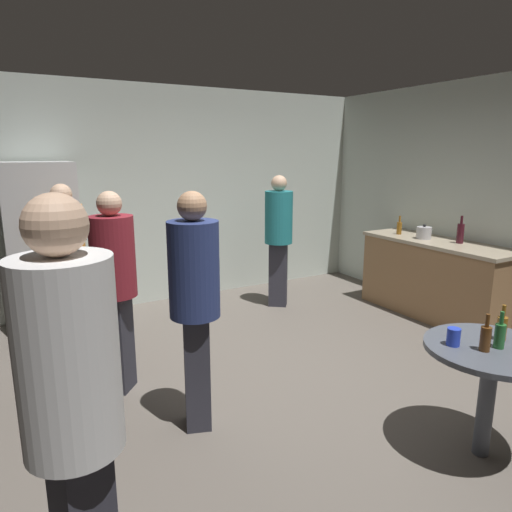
{
  "coord_description": "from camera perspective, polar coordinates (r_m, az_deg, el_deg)",
  "views": [
    {
      "loc": [
        -2.12,
        -3.03,
        1.89
      ],
      "look_at": [
        -0.23,
        0.3,
        1.03
      ],
      "focal_mm": 32.34,
      "sensor_mm": 36.0,
      "label": 1
    }
  ],
  "objects": [
    {
      "name": "foreground_table",
      "position": [
        3.24,
        27.04,
        -11.65
      ],
      "size": [
        0.8,
        0.8,
        0.73
      ],
      "color": "#4C515B",
      "rests_on": "ground_plane"
    },
    {
      "name": "wine_bottle_on_counter",
      "position": [
        5.61,
        23.96,
        2.64
      ],
      "size": [
        0.08,
        0.08,
        0.31
      ],
      "color": "#3F141E",
      "rests_on": "kitchen_counter"
    },
    {
      "name": "beer_bottle_brown",
      "position": [
        3.09,
        26.52,
        -9.02
      ],
      "size": [
        0.06,
        0.06,
        0.23
      ],
      "color": "#593314",
      "rests_on": "foreground_table"
    },
    {
      "name": "person_in_orange_shirt",
      "position": [
        4.57,
        -22.36,
        -0.22
      ],
      "size": [
        0.41,
        0.41,
        1.62
      ],
      "rotation": [
        0.0,
        0.0,
        -1.32
      ],
      "color": "#2D2D38",
      "rests_on": "ground_plane"
    },
    {
      "name": "plastic_cup_blue",
      "position": [
        3.1,
        23.24,
        -9.17
      ],
      "size": [
        0.08,
        0.08,
        0.11
      ],
      "primitive_type": "cylinder",
      "color": "blue",
      "rests_on": "foreground_table"
    },
    {
      "name": "person_in_teal_shirt",
      "position": [
        5.66,
        2.81,
        3.1
      ],
      "size": [
        0.48,
        0.48,
        1.63
      ],
      "rotation": [
        0.0,
        0.0,
        -2.24
      ],
      "color": "#2D2D38",
      "rests_on": "ground_plane"
    },
    {
      "name": "wall_back",
      "position": [
        6.07,
        -9.09,
        7.41
      ],
      "size": [
        5.32,
        0.06,
        2.7
      ],
      "primitive_type": "cube",
      "color": "beige",
      "rests_on": "ground_plane"
    },
    {
      "name": "kitchen_counter",
      "position": [
        5.79,
        21.34,
        -2.6
      ],
      "size": [
        0.64,
        1.83,
        0.9
      ],
      "color": "olive",
      "rests_on": "ground_plane"
    },
    {
      "name": "wall_side_right",
      "position": [
        5.66,
        27.9,
        5.73
      ],
      "size": [
        0.06,
        5.2,
        2.7
      ],
      "primitive_type": "cube",
      "color": "beige",
      "rests_on": "ground_plane"
    },
    {
      "name": "person_in_maroon_shirt",
      "position": [
        3.75,
        -17.12,
        -2.59
      ],
      "size": [
        0.48,
        0.48,
        1.61
      ],
      "rotation": [
        0.0,
        0.0,
        -0.7
      ],
      "color": "#2D2D38",
      "rests_on": "ground_plane"
    },
    {
      "name": "person_in_white_shirt",
      "position": [
        1.79,
        -21.75,
        -16.64
      ],
      "size": [
        0.41,
        0.41,
        1.77
      ],
      "rotation": [
        0.0,
        0.0,
        0.24
      ],
      "color": "#2D2D38",
      "rests_on": "ground_plane"
    },
    {
      "name": "person_in_navy_shirt",
      "position": [
        3.11,
        -7.6,
        -4.72
      ],
      "size": [
        0.43,
        0.43,
        1.65
      ],
      "rotation": [
        0.0,
        0.0,
        -0.33
      ],
      "color": "#2D2D38",
      "rests_on": "ground_plane"
    },
    {
      "name": "ground_plane",
      "position": [
        4.17,
        4.94,
        -15.06
      ],
      "size": [
        5.2,
        5.2,
        0.1
      ],
      "primitive_type": "cube",
      "color": "#5B544C"
    },
    {
      "name": "beer_bottle_on_counter",
      "position": [
        5.98,
        17.3,
        3.38
      ],
      "size": [
        0.06,
        0.06,
        0.23
      ],
      "color": "#8C5919",
      "rests_on": "kitchen_counter"
    },
    {
      "name": "beer_bottle_green",
      "position": [
        3.17,
        27.93,
        -8.61
      ],
      "size": [
        0.06,
        0.06,
        0.23
      ],
      "color": "#26662D",
      "rests_on": "foreground_table"
    },
    {
      "name": "beer_bottle_amber",
      "position": [
        3.31,
        28.12,
        -7.78
      ],
      "size": [
        0.06,
        0.06,
        0.23
      ],
      "color": "#8C5919",
      "rests_on": "foreground_table"
    },
    {
      "name": "refrigerator",
      "position": [
        5.34,
        -24.81,
        0.8
      ],
      "size": [
        0.7,
        0.68,
        1.8
      ],
      "color": "silver",
      "rests_on": "ground_plane"
    },
    {
      "name": "kettle",
      "position": [
        5.76,
        20.07,
        2.72
      ],
      "size": [
        0.24,
        0.17,
        0.18
      ],
      "color": "#B2B2B7",
      "rests_on": "kitchen_counter"
    }
  ]
}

